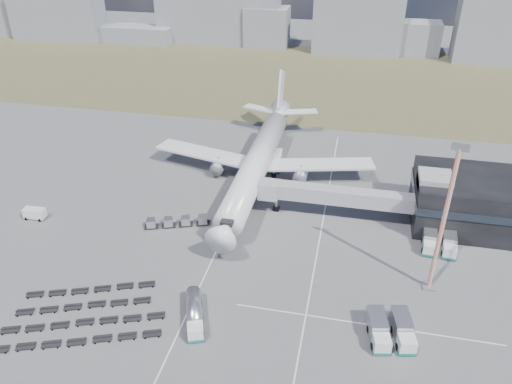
# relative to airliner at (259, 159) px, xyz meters

# --- Properties ---
(ground) EXTENTS (420.00, 420.00, 0.00)m
(ground) POSITION_rel_airliner_xyz_m (0.00, -32.38, -5.29)
(ground) COLOR #565659
(ground) RESTS_ON ground
(grass_strip) EXTENTS (420.00, 90.00, 0.01)m
(grass_strip) POSITION_rel_airliner_xyz_m (0.00, 77.62, -5.29)
(grass_strip) COLOR #4D462E
(grass_strip) RESTS_ON ground
(lane_markings) EXTENTS (47.12, 110.00, 0.01)m
(lane_markings) POSITION_rel_airliner_xyz_m (9.77, -29.38, -5.29)
(lane_markings) COLOR silver
(lane_markings) RESTS_ON ground
(terminal) EXTENTS (30.40, 16.40, 11.00)m
(terminal) POSITION_rel_airliner_xyz_m (47.77, -8.41, -0.04)
(terminal) COLOR black
(terminal) RESTS_ON ground
(jet_bridge) EXTENTS (30.30, 3.80, 7.05)m
(jet_bridge) POSITION_rel_airliner_xyz_m (15.90, -11.95, -0.24)
(jet_bridge) COLOR #939399
(jet_bridge) RESTS_ON ground
(airliner) EXTENTS (51.59, 64.53, 17.62)m
(airliner) POSITION_rel_airliner_xyz_m (0.00, 0.00, 0.00)
(airliner) COLOR silver
(airliner) RESTS_ON ground
(skyline) EXTENTS (287.00, 26.19, 25.59)m
(skyline) POSITION_rel_airliner_xyz_m (-21.10, 115.82, 5.03)
(skyline) COLOR gray
(skyline) RESTS_ON ground
(fuel_tanker) EXTENTS (5.49, 9.60, 3.03)m
(fuel_tanker) POSITION_rel_airliner_xyz_m (-0.32, -45.15, -3.78)
(fuel_tanker) COLOR silver
(fuel_tanker) RESTS_ON ground
(pushback_tug) EXTENTS (3.07, 2.03, 1.33)m
(pushback_tug) POSITION_rel_airliner_xyz_m (-3.51, -24.38, -4.63)
(pushback_tug) COLOR silver
(pushback_tug) RESTS_ON ground
(utility_van) EXTENTS (4.30, 2.05, 2.27)m
(utility_van) POSITION_rel_airliner_xyz_m (-40.44, -24.98, -4.16)
(utility_van) COLOR silver
(utility_van) RESTS_ON ground
(catering_truck) EXTENTS (3.31, 7.11, 3.18)m
(catering_truck) POSITION_rel_airliner_xyz_m (2.52, 7.04, -3.66)
(catering_truck) COLOR silver
(catering_truck) RESTS_ON ground
(service_trucks_near) EXTENTS (7.29, 8.23, 2.91)m
(service_trucks_near) POSITION_rel_airliner_xyz_m (28.48, -42.36, -3.71)
(service_trucks_near) COLOR silver
(service_trucks_near) RESTS_ON ground
(service_trucks_far) EXTENTS (6.19, 7.26, 2.79)m
(service_trucks_far) POSITION_rel_airliner_xyz_m (37.50, -18.28, -3.78)
(service_trucks_far) COLOR silver
(service_trucks_far) RESTS_ON ground
(uld_row) EXTENTS (12.51, 5.76, 1.75)m
(uld_row) POSITION_rel_airliner_xyz_m (-11.69, -21.55, -4.24)
(uld_row) COLOR black
(uld_row) RESTS_ON ground
(baggage_dollies) EXTENTS (26.03, 19.78, 0.64)m
(baggage_dollies) POSITION_rel_airliner_xyz_m (-17.45, -47.92, -4.97)
(baggage_dollies) COLOR black
(baggage_dollies) RESTS_ON ground
(floodlight_mast) EXTENTS (2.49, 2.02, 26.17)m
(floodlight_mast) POSITION_rel_airliner_xyz_m (34.98, -29.69, 7.82)
(floodlight_mast) COLOR #D34B21
(floodlight_mast) RESTS_ON ground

